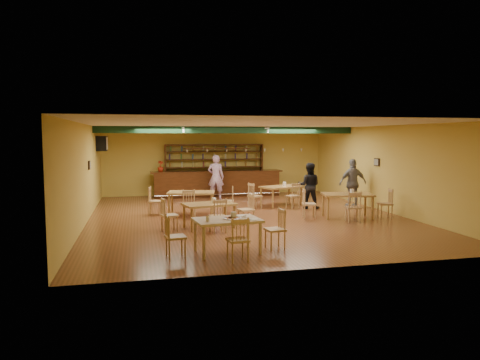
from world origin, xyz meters
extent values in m
plane|color=brown|center=(0.00, 0.00, 0.00)|extent=(12.00, 12.00, 0.00)
cube|color=black|center=(0.00, 2.80, 2.87)|extent=(10.00, 0.30, 0.25)
cube|color=white|center=(-1.80, 3.40, 2.94)|extent=(0.05, 2.50, 0.05)
cube|color=white|center=(1.40, 3.40, 2.94)|extent=(0.05, 2.50, 0.05)
cube|color=white|center=(-4.80, 4.20, 2.35)|extent=(0.34, 0.70, 0.48)
cube|color=black|center=(-4.97, 1.00, 1.70)|extent=(0.04, 0.34, 0.28)
cube|color=black|center=(4.97, 0.50, 1.70)|extent=(0.04, 0.34, 0.28)
cube|color=#32170A|center=(-0.08, 5.15, 0.56)|extent=(5.76, 0.85, 1.13)
cube|color=#32170A|center=(-0.08, 5.78, 1.14)|extent=(4.45, 0.40, 2.28)
imported|color=#A7240F|center=(-2.51, 5.15, 1.36)|extent=(0.33, 0.33, 0.47)
cube|color=olive|center=(-1.71, 0.78, 0.39)|extent=(1.70, 1.22, 0.77)
cube|color=olive|center=(1.84, 1.94, 0.38)|extent=(1.72, 1.35, 0.75)
cube|color=olive|center=(-1.47, -1.59, 0.36)|extent=(1.58, 1.13, 0.72)
cube|color=olive|center=(3.13, -0.94, 0.39)|extent=(1.73, 1.24, 0.78)
cube|color=tan|center=(-1.51, -4.42, 0.39)|extent=(1.55, 1.09, 0.78)
cylinder|color=silver|center=(-1.40, -4.42, 0.78)|extent=(0.43, 0.43, 0.01)
cylinder|color=#EAE5C6|center=(-1.97, -4.58, 0.83)|extent=(0.08, 0.08, 0.11)
cube|color=white|center=(-1.14, -4.22, 0.79)|extent=(0.25, 0.23, 0.03)
cube|color=silver|center=(-1.25, -4.37, 0.79)|extent=(0.33, 0.15, 0.00)
cylinder|color=white|center=(-0.94, -4.63, 0.78)|extent=(0.24, 0.24, 0.01)
imported|color=#974CA6|center=(-0.27, 4.33, 0.93)|extent=(0.78, 0.61, 1.86)
imported|color=black|center=(2.64, 1.14, 0.83)|extent=(1.00, 0.90, 1.67)
imported|color=gray|center=(4.33, 1.06, 0.90)|extent=(1.06, 0.47, 1.80)
camera|label=1|loc=(-3.42, -14.17, 2.61)|focal=33.61mm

